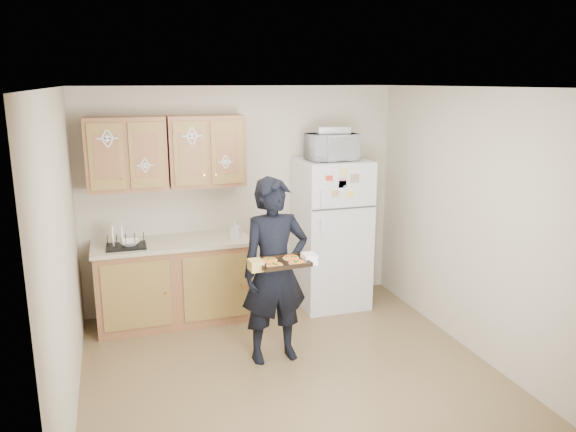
{
  "coord_description": "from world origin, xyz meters",
  "views": [
    {
      "loc": [
        -1.41,
        -4.32,
        2.55
      ],
      "look_at": [
        0.11,
        0.45,
        1.34
      ],
      "focal_mm": 35.0,
      "sensor_mm": 36.0,
      "label": 1
    }
  ],
  "objects_px": {
    "microwave": "(332,147)",
    "dish_rack": "(126,240)",
    "refrigerator": "(331,233)",
    "person": "(275,271)",
    "baking_tray": "(283,263)"
  },
  "relations": [
    {
      "from": "person",
      "to": "dish_rack",
      "type": "xyz_separation_m",
      "value": [
        -1.27,
        1.06,
        0.12
      ]
    },
    {
      "from": "refrigerator",
      "to": "dish_rack",
      "type": "height_order",
      "value": "refrigerator"
    },
    {
      "from": "baking_tray",
      "to": "dish_rack",
      "type": "relative_size",
      "value": 1.08
    },
    {
      "from": "baking_tray",
      "to": "microwave",
      "type": "relative_size",
      "value": 0.81
    },
    {
      "from": "microwave",
      "to": "refrigerator",
      "type": "bearing_deg",
      "value": 51.39
    },
    {
      "from": "person",
      "to": "baking_tray",
      "type": "distance_m",
      "value": 0.35
    },
    {
      "from": "refrigerator",
      "to": "person",
      "type": "xyz_separation_m",
      "value": [
        -1.0,
        -1.09,
        0.01
      ]
    },
    {
      "from": "baking_tray",
      "to": "microwave",
      "type": "distance_m",
      "value": 1.85
    },
    {
      "from": "dish_rack",
      "to": "person",
      "type": "bearing_deg",
      "value": -39.95
    },
    {
      "from": "dish_rack",
      "to": "refrigerator",
      "type": "bearing_deg",
      "value": 0.83
    },
    {
      "from": "person",
      "to": "baking_tray",
      "type": "bearing_deg",
      "value": -96.01
    },
    {
      "from": "refrigerator",
      "to": "microwave",
      "type": "height_order",
      "value": "microwave"
    },
    {
      "from": "refrigerator",
      "to": "baking_tray",
      "type": "height_order",
      "value": "refrigerator"
    },
    {
      "from": "microwave",
      "to": "dish_rack",
      "type": "relative_size",
      "value": 1.34
    },
    {
      "from": "refrigerator",
      "to": "person",
      "type": "relative_size",
      "value": 0.99
    }
  ]
}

